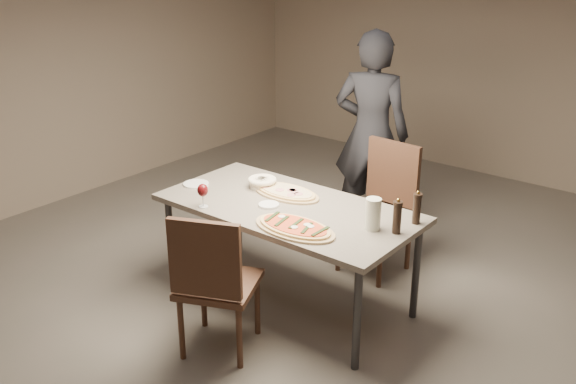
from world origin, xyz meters
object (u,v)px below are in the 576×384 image
Objects in this scene: zucchini_pizza at (295,227)px; chair_far at (383,200)px; pepper_mill_left at (397,217)px; dining_table at (288,213)px; chair_near at (213,278)px; carafe at (373,214)px; ham_pizza at (286,192)px; bread_basket at (262,182)px; diner at (371,134)px.

zucchini_pizza is 0.58× the size of chair_far.
dining_table is at bearing -174.60° from pepper_mill_left.
dining_table is 3.08× the size of zucchini_pizza.
pepper_mill_left is at bearing 24.65° from chair_near.
carafe is at bearing 18.76° from zucchini_pizza.
dining_table is at bearing -53.35° from ham_pizza.
bread_basket is 0.21× the size of chair_far.
bread_basket is 0.91× the size of pepper_mill_left.
chair_near is at bearing -84.00° from ham_pizza.
chair_near is at bearing -134.74° from zucchini_pizza.
zucchini_pizza is (0.28, -0.28, 0.07)m from dining_table.
pepper_mill_left is 0.23× the size of chair_far.
chair_far reaches higher than ham_pizza.
zucchini_pizza is 2.82× the size of carafe.
pepper_mill_left reaches higher than zucchini_pizza.
chair_near reaches higher than dining_table.
chair_near is (-0.61, -0.82, -0.31)m from carafe.
chair_near is 0.96× the size of chair_far.
dining_table is 0.68m from carafe.
zucchini_pizza is at bearing 41.66° from chair_near.
bread_basket is 0.22× the size of chair_near.
diner is (0.15, 1.27, 0.10)m from bread_basket.
ham_pizza is 1.27m from diner.
dining_table is 0.82m from pepper_mill_left.
dining_table is 1.85× the size of chair_near.
bread_basket is 1.28m from diner.
chair_near is (0.19, -0.95, -0.22)m from ham_pizza.
chair_near is (-0.23, -0.51, -0.22)m from zucchini_pizza.
chair_far is (0.24, 0.88, -0.12)m from dining_table.
dining_table is 1.01× the size of diner.
bread_basket is at bearing 65.57° from diner.
dining_table is at bearing 80.82° from diner.
chair_far reaches higher than carafe.
chair_near is 1.68m from chair_far.
carafe is 1.63m from diner.
pepper_mill_left is at bearing 109.48° from diner.
pepper_mill_left is at bearing 16.22° from carafe.
diner reaches higher than chair_near.
diner is at bearing 127.12° from pepper_mill_left.
zucchini_pizza is at bearing -140.52° from carafe.
ham_pizza reaches higher than dining_table.
chair_near is (0.41, -0.94, -0.25)m from bread_basket.
dining_table is 8.69× the size of carafe.
chair_far is at bearing 115.97° from carafe.
pepper_mill_left is (0.53, 0.36, 0.09)m from zucchini_pizza.
pepper_mill_left reaches higher than carafe.
pepper_mill_left is at bearing -3.58° from bread_basket.
ham_pizza is 0.23m from bread_basket.
carafe is at bearing 119.86° from chair_far.
bread_basket is 1.06m from chair_near.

